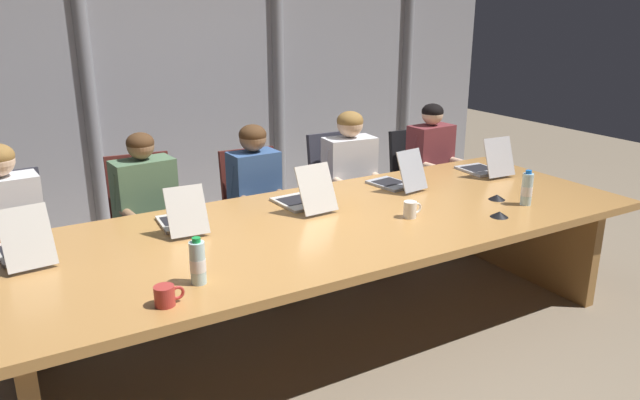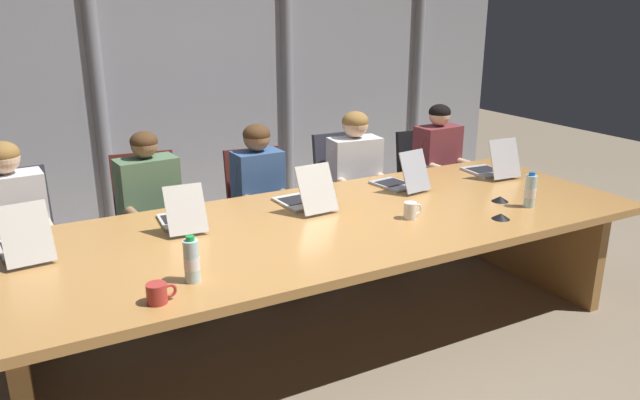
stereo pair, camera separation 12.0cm
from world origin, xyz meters
TOP-DOWN VIEW (x-y plane):
  - ground_plane at (0.00, 0.00)m, footprint 13.82×13.82m
  - conference_table at (0.00, 0.00)m, footprint 3.96×1.43m
  - curtain_backdrop at (0.00, 2.53)m, footprint 6.91×0.17m
  - laptop_left_end at (-1.62, 0.33)m, footprint 0.27×0.49m
  - laptop_left_mid at (-0.79, 0.35)m, footprint 0.25×0.44m
  - laptop_center at (0.00, 0.32)m, footprint 0.27×0.47m
  - laptop_right_mid at (0.78, 0.37)m, footprint 0.27×0.44m
  - laptop_right_end at (1.60, 0.33)m, footprint 0.27×0.43m
  - office_chair_left_end at (-1.62, 1.10)m, footprint 0.60×0.60m
  - office_chair_left_mid at (-0.81, 1.10)m, footprint 0.60×0.60m
  - office_chair_center at (0.02, 1.10)m, footprint 0.60×0.60m
  - office_chair_right_mid at (0.79, 1.10)m, footprint 0.60×0.60m
  - office_chair_right_end at (1.62, 1.10)m, footprint 0.60×0.60m
  - person_left_end at (-1.65, 0.95)m, footprint 0.44×0.56m
  - person_left_mid at (-0.81, 0.94)m, footprint 0.44×0.57m
  - person_center at (-0.02, 0.94)m, footprint 0.37×0.55m
  - person_right_mid at (0.81, 0.95)m, footprint 0.45×0.57m
  - person_right_end at (1.65, 0.94)m, footprint 0.41×0.56m
  - water_bottle_primary at (-0.96, -0.41)m, footprint 0.07×0.07m
  - water_bottle_secondary at (1.26, -0.37)m, footprint 0.07×0.07m
  - coffee_mug_near at (0.46, -0.18)m, footprint 0.13×0.08m
  - coffee_mug_far at (-1.15, -0.55)m, footprint 0.13×0.09m
  - conference_mic_left_side at (1.18, -0.20)m, footprint 0.11×0.11m
  - conference_mic_middle at (0.94, -0.45)m, footprint 0.11×0.11m

SIDE VIEW (x-z plane):
  - ground_plane at x=0.00m, z-range 0.00..0.00m
  - office_chair_right_end at x=1.62m, z-range -0.11..0.81m
  - office_chair_center at x=0.02m, z-range -0.11..0.82m
  - office_chair_left_end at x=-1.62m, z-range -0.12..0.86m
  - office_chair_right_mid at x=0.79m, z-range -0.12..0.86m
  - office_chair_left_mid at x=-0.81m, z-range -0.12..0.87m
  - conference_table at x=0.00m, z-range 0.23..0.98m
  - person_center at x=-0.02m, z-range 0.08..1.25m
  - person_right_end at x=1.65m, z-range 0.08..1.26m
  - person_left_mid at x=-0.81m, z-range 0.08..1.27m
  - person_right_mid at x=0.81m, z-range 0.09..1.29m
  - person_left_end at x=-1.65m, z-range 0.09..1.30m
  - conference_mic_left_side at x=1.18m, z-range 0.75..0.78m
  - conference_mic_middle at x=0.94m, z-range 0.75..0.78m
  - coffee_mug_far at x=-1.15m, z-range 0.75..0.84m
  - coffee_mug_near at x=0.46m, z-range 0.75..0.85m
  - laptop_left_mid at x=-0.79m, z-range 0.67..0.94m
  - laptop_right_mid at x=0.78m, z-range 0.66..0.95m
  - laptop_right_end at x=1.60m, z-range 0.66..0.96m
  - laptop_center at x=0.00m, z-range 0.66..0.96m
  - laptop_left_end at x=-1.62m, z-range 0.66..0.96m
  - water_bottle_primary at x=-0.96m, z-range 0.74..0.97m
  - water_bottle_secondary at x=1.26m, z-range 0.74..0.97m
  - curtain_backdrop at x=0.00m, z-range 0.00..3.06m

